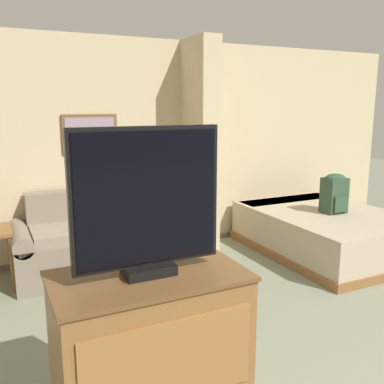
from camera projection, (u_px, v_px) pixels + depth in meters
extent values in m
cube|color=#CCB78E|center=(166.00, 147.00, 5.45)|extent=(7.16, 0.12, 2.60)
cube|color=#70644E|center=(169.00, 243.00, 5.64)|extent=(7.16, 0.02, 0.06)
cube|color=brown|center=(90.00, 134.00, 4.92)|extent=(0.63, 0.02, 0.44)
cube|color=gray|center=(90.00, 134.00, 4.91)|extent=(0.56, 0.01, 0.37)
cube|color=#CCB78E|center=(200.00, 148.00, 5.24)|extent=(0.24, 0.63, 2.60)
cube|color=gray|center=(104.00, 250.00, 4.79)|extent=(1.54, 0.84, 0.45)
cube|color=gray|center=(96.00, 206.00, 4.98)|extent=(1.54, 0.20, 0.42)
cube|color=gray|center=(22.00, 262.00, 4.42)|extent=(0.18, 0.84, 0.45)
cylinder|color=gray|center=(20.00, 237.00, 4.37)|extent=(0.20, 0.84, 0.20)
cube|color=gray|center=(175.00, 240.00, 5.15)|extent=(0.18, 0.84, 0.45)
cylinder|color=gray|center=(175.00, 218.00, 5.10)|extent=(0.20, 0.84, 0.20)
cube|color=gray|center=(69.00, 232.00, 4.52)|extent=(0.75, 0.60, 0.10)
cube|color=gray|center=(138.00, 223.00, 4.85)|extent=(0.75, 0.60, 0.10)
cube|color=brown|center=(137.00, 259.00, 3.97)|extent=(0.61, 0.42, 0.04)
cylinder|color=brown|center=(115.00, 293.00, 3.75)|extent=(0.04, 0.04, 0.40)
cylinder|color=brown|center=(170.00, 282.00, 3.98)|extent=(0.04, 0.04, 0.40)
cylinder|color=brown|center=(105.00, 279.00, 4.05)|extent=(0.04, 0.04, 0.40)
cylinder|color=brown|center=(157.00, 270.00, 4.27)|extent=(0.04, 0.04, 0.40)
cylinder|color=brown|center=(12.00, 264.00, 4.22)|extent=(0.04, 0.04, 0.56)
cylinder|color=brown|center=(10.00, 251.00, 4.61)|extent=(0.04, 0.04, 0.56)
cube|color=brown|center=(151.00, 372.00, 2.15)|extent=(0.91, 0.52, 1.01)
cube|color=brown|center=(149.00, 276.00, 2.05)|extent=(0.93, 0.54, 0.02)
cube|color=#946133|center=(171.00, 364.00, 1.88)|extent=(0.81, 0.01, 0.40)
cube|color=black|center=(148.00, 269.00, 2.04)|extent=(0.24, 0.16, 0.05)
cube|color=black|center=(147.00, 197.00, 1.97)|extent=(0.71, 0.04, 0.65)
cube|color=black|center=(149.00, 198.00, 1.95)|extent=(0.67, 0.01, 0.61)
cube|color=brown|center=(325.00, 248.00, 5.40)|extent=(1.56, 2.05, 0.10)
cube|color=tan|center=(326.00, 228.00, 5.35)|extent=(1.52, 2.01, 0.42)
cube|color=white|center=(287.00, 203.00, 6.01)|extent=(1.40, 0.36, 0.10)
cube|color=#2D4733|center=(334.00, 195.00, 5.22)|extent=(0.27, 0.22, 0.43)
cube|color=#2D4733|center=(341.00, 204.00, 5.13)|extent=(0.21, 0.03, 0.19)
ellipsoid|color=#2D4733|center=(335.00, 178.00, 5.18)|extent=(0.26, 0.21, 0.10)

